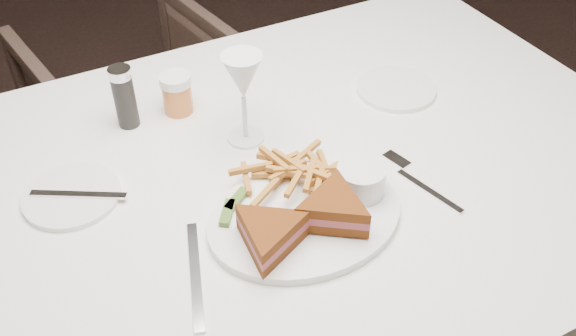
% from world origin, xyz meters
% --- Properties ---
extents(ground, '(5.00, 5.00, 0.00)m').
position_xyz_m(ground, '(0.00, 0.00, 0.00)').
color(ground, black).
rests_on(ground, ground).
extents(table, '(1.49, 1.05, 0.75)m').
position_xyz_m(table, '(0.08, -0.27, 0.38)').
color(table, white).
rests_on(table, ground).
extents(chair_far, '(0.63, 0.60, 0.60)m').
position_xyz_m(chair_far, '(0.14, 0.72, 0.30)').
color(chair_far, '#48352C').
rests_on(chair_far, ground).
extents(table_setting, '(0.82, 0.63, 0.18)m').
position_xyz_m(table_setting, '(0.07, -0.31, 0.79)').
color(table_setting, white).
rests_on(table_setting, table).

